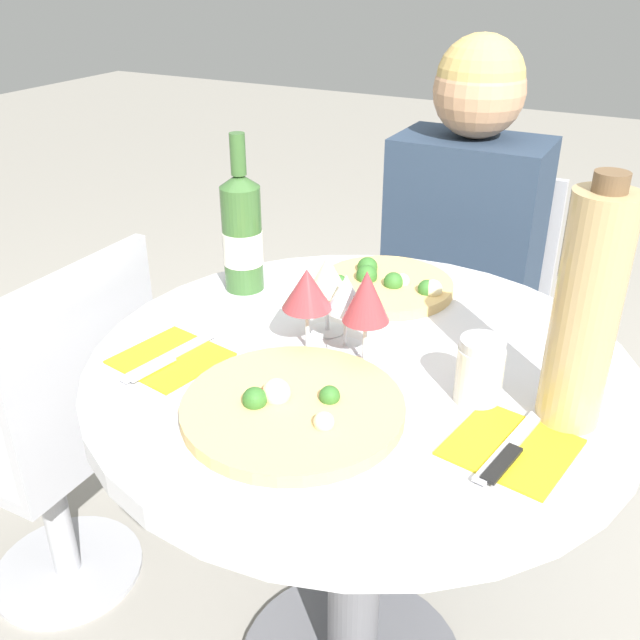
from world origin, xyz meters
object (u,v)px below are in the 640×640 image
pizza_large (292,407)px  wine_bottle (242,233)px  chair_empty_side (59,442)px  chair_behind_diner (461,336)px  dining_table (358,448)px  tall_carafe (586,312)px  seated_diner (449,311)px

pizza_large → wine_bottle: size_ratio=1.06×
chair_empty_side → pizza_large: chair_empty_side is taller
chair_behind_diner → pizza_large: size_ratio=2.62×
chair_empty_side → pizza_large: 0.74m
dining_table → chair_behind_diner: bearing=93.5°
pizza_large → chair_empty_side: bearing=171.0°
wine_bottle → tall_carafe: size_ratio=0.85×
chair_behind_diner → chair_empty_side: same height
chair_empty_side → tall_carafe: 1.11m
chair_behind_diner → seated_diner: seated_diner is taller
dining_table → chair_behind_diner: (-0.05, 0.76, -0.17)m
seated_diner → chair_empty_side: seated_diner is taller
chair_behind_diner → wine_bottle: 0.82m
wine_bottle → tall_carafe: bearing=-13.7°
wine_bottle → chair_behind_diner: bearing=66.8°
chair_empty_side → seated_diner: bearing=-40.8°
chair_behind_diner → chair_empty_side: size_ratio=1.00×
chair_empty_side → wine_bottle: size_ratio=2.79×
tall_carafe → chair_empty_side: bearing=-176.0°
chair_empty_side → pizza_large: (0.64, -0.10, 0.36)m
dining_table → chair_behind_diner: chair_behind_diner is taller
seated_diner → wine_bottle: seated_diner is taller
seated_diner → pizza_large: 0.84m
wine_bottle → tall_carafe: 0.66m
wine_bottle → chair_empty_side: bearing=-147.1°
wine_bottle → tall_carafe: (0.64, -0.15, 0.05)m
pizza_large → dining_table: bearing=82.8°
chair_behind_diner → tall_carafe: 1.00m
chair_behind_diner → wine_bottle: (-0.27, -0.62, 0.46)m
dining_table → tall_carafe: size_ratio=2.49×
dining_table → pizza_large: size_ratio=2.76×
seated_diner → chair_empty_side: (-0.61, -0.71, -0.14)m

